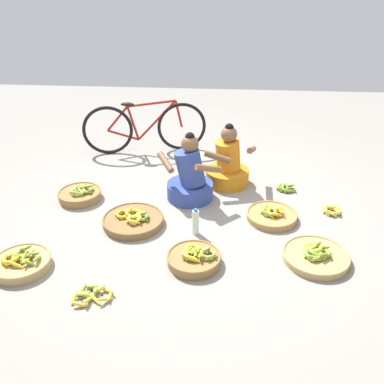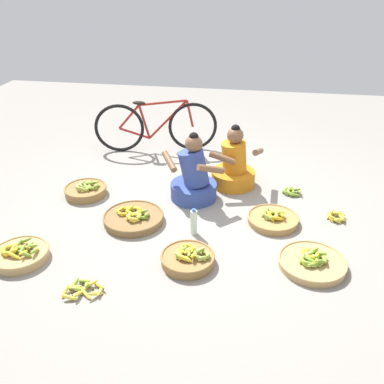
{
  "view_description": "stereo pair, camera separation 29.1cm",
  "coord_description": "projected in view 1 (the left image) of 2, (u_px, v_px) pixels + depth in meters",
  "views": [
    {
      "loc": [
        0.29,
        -3.79,
        2.34
      ],
      "look_at": [
        0.0,
        -0.2,
        0.35
      ],
      "focal_mm": 38.74,
      "sensor_mm": 36.0,
      "label": 1
    },
    {
      "loc": [
        0.58,
        -3.76,
        2.34
      ],
      "look_at": [
        0.0,
        -0.2,
        0.35
      ],
      "focal_mm": 38.74,
      "sensor_mm": 36.0,
      "label": 2
    }
  ],
  "objects": [
    {
      "name": "ground_plane",
      "position": [
        193.0,
        211.0,
        4.46
      ],
      "size": [
        10.0,
        10.0,
        0.0
      ],
      "primitive_type": "plane",
      "color": "gray"
    },
    {
      "name": "banana_basket_front_left",
      "position": [
        194.0,
        258.0,
        3.66
      ],
      "size": [
        0.49,
        0.49,
        0.16
      ],
      "color": "olive",
      "rests_on": "ground"
    },
    {
      "name": "banana_basket_front_center",
      "position": [
        21.0,
        263.0,
        3.61
      ],
      "size": [
        0.51,
        0.51,
        0.15
      ],
      "color": "tan",
      "rests_on": "ground"
    },
    {
      "name": "water_bottle",
      "position": [
        196.0,
        222.0,
        4.04
      ],
      "size": [
        0.07,
        0.07,
        0.28
      ],
      "color": "silver",
      "rests_on": "ground"
    },
    {
      "name": "banana_basket_near_vendor",
      "position": [
        133.0,
        220.0,
        4.22
      ],
      "size": [
        0.62,
        0.62,
        0.15
      ],
      "color": "brown",
      "rests_on": "ground"
    },
    {
      "name": "loose_bananas_front_right",
      "position": [
        331.0,
        210.0,
        4.43
      ],
      "size": [
        0.22,
        0.23,
        0.09
      ],
      "color": "yellow",
      "rests_on": "ground"
    },
    {
      "name": "vendor_woman_front",
      "position": [
        190.0,
        178.0,
        4.6
      ],
      "size": [
        0.73,
        0.53,
        0.79
      ],
      "color": "#334793",
      "rests_on": "ground"
    },
    {
      "name": "banana_basket_back_center",
      "position": [
        80.0,
        194.0,
        4.67
      ],
      "size": [
        0.48,
        0.48,
        0.17
      ],
      "color": "olive",
      "rests_on": "ground"
    },
    {
      "name": "loose_bananas_near_bicycle",
      "position": [
        92.0,
        294.0,
        3.3
      ],
      "size": [
        0.34,
        0.26,
        0.08
      ],
      "color": "yellow",
      "rests_on": "ground"
    },
    {
      "name": "bicycle_leaning",
      "position": [
        145.0,
        128.0,
        5.71
      ],
      "size": [
        1.67,
        0.42,
        0.73
      ],
      "color": "black",
      "rests_on": "ground"
    },
    {
      "name": "banana_basket_back_right",
      "position": [
        272.0,
        215.0,
        4.31
      ],
      "size": [
        0.53,
        0.53,
        0.14
      ],
      "color": "#A87F47",
      "rests_on": "ground"
    },
    {
      "name": "loose_bananas_back_left",
      "position": [
        285.0,
        188.0,
        4.87
      ],
      "size": [
        0.24,
        0.2,
        0.09
      ],
      "color": "olive",
      "rests_on": "ground"
    },
    {
      "name": "banana_basket_mid_left",
      "position": [
        316.0,
        256.0,
        3.71
      ],
      "size": [
        0.6,
        0.6,
        0.15
      ],
      "color": "tan",
      "rests_on": "ground"
    },
    {
      "name": "vendor_woman_behind",
      "position": [
        228.0,
        165.0,
        4.92
      ],
      "size": [
        0.62,
        0.52,
        0.76
      ],
      "color": "orange",
      "rests_on": "ground"
    }
  ]
}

